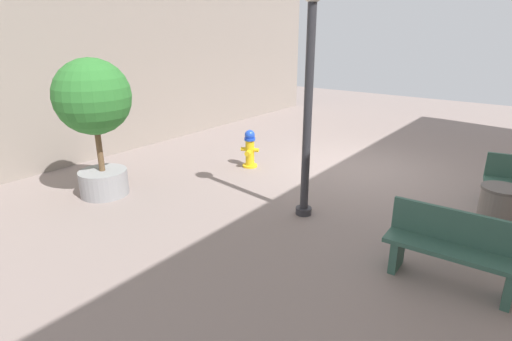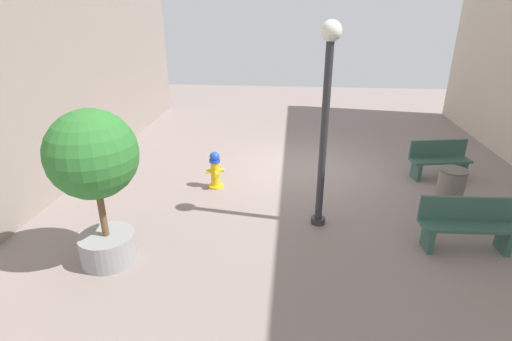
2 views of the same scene
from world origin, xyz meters
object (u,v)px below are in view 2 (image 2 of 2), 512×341
object	(u,v)px
bench_near	(439,159)
street_lamp	(326,106)
fire_hydrant	(215,170)
bench_far	(467,224)
planter_tree	(95,168)
trash_bin	(450,189)

from	to	relation	value
bench_near	street_lamp	distance (m)	4.45
fire_hydrant	bench_far	xyz separation A→B (m)	(-4.88, 2.10, 0.05)
planter_tree	street_lamp	xyz separation A→B (m)	(-3.59, -1.58, 0.67)
street_lamp	trash_bin	size ratio (longest dim) A/B	4.34
fire_hydrant	trash_bin	world-z (taller)	fire_hydrant
planter_tree	trash_bin	size ratio (longest dim) A/B	2.99
bench_near	bench_far	xyz separation A→B (m)	(0.56, 3.21, 0.01)
bench_far	planter_tree	size ratio (longest dim) A/B	0.63
fire_hydrant	bench_far	size ratio (longest dim) A/B	0.54
trash_bin	bench_near	bearing A→B (deg)	-100.04
bench_near	bench_far	bearing A→B (deg)	80.04
planter_tree	trash_bin	xyz separation A→B (m)	(-6.39, -2.53, -1.26)
bench_near	trash_bin	bearing A→B (deg)	79.96
planter_tree	trash_bin	bearing A→B (deg)	-158.40
planter_tree	street_lamp	size ratio (longest dim) A/B	0.69
trash_bin	fire_hydrant	bearing A→B (deg)	-5.87
bench_far	bench_near	bearing A→B (deg)	-99.96
planter_tree	bench_far	bearing A→B (deg)	-171.09
bench_far	trash_bin	bearing A→B (deg)	-99.87
street_lamp	bench_far	bearing A→B (deg)	166.09
fire_hydrant	bench_far	distance (m)	5.31
fire_hydrant	street_lamp	size ratio (longest dim) A/B	0.23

